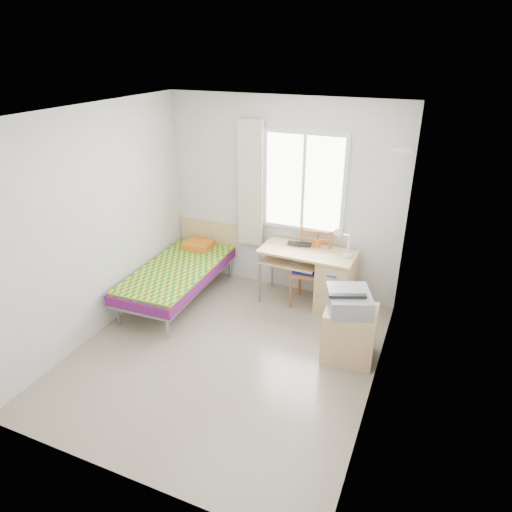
{
  "coord_description": "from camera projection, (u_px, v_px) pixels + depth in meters",
  "views": [
    {
      "loc": [
        1.94,
        -3.7,
        3.16
      ],
      "look_at": [
        0.14,
        0.55,
        1.0
      ],
      "focal_mm": 32.0,
      "sensor_mm": 36.0,
      "label": 1
    }
  ],
  "objects": [
    {
      "name": "window",
      "position": [
        304.0,
        183.0,
        5.79
      ],
      "size": [
        1.1,
        0.04,
        1.3
      ],
      "color": "white",
      "rests_on": "wall_back"
    },
    {
      "name": "printer",
      "position": [
        349.0,
        301.0,
        4.78
      ],
      "size": [
        0.59,
        0.62,
        0.21
      ],
      "rotation": [
        0.0,
        0.0,
        0.38
      ],
      "color": "gray",
      "rests_on": "cabinet"
    },
    {
      "name": "floating_shelf",
      "position": [
        404.0,
        148.0,
        4.84
      ],
      "size": [
        0.2,
        0.32,
        0.03
      ],
      "primitive_type": "cube",
      "color": "white",
      "rests_on": "wall_right"
    },
    {
      "name": "desk",
      "position": [
        331.0,
        279.0,
        5.84
      ],
      "size": [
        1.23,
        0.59,
        0.76
      ],
      "rotation": [
        0.0,
        0.0,
        -0.03
      ],
      "color": "tan",
      "rests_on": "floor"
    },
    {
      "name": "wall_left",
      "position": [
        95.0,
        225.0,
        5.12
      ],
      "size": [
        0.0,
        3.5,
        3.5
      ],
      "primitive_type": "plane",
      "rotation": [
        1.57,
        0.0,
        1.57
      ],
      "color": "silver",
      "rests_on": "ground"
    },
    {
      "name": "laptop",
      "position": [
        299.0,
        245.0,
        5.92
      ],
      "size": [
        0.34,
        0.24,
        0.03
      ],
      "primitive_type": "imported",
      "rotation": [
        0.0,
        0.0,
        0.12
      ],
      "color": "black",
      "rests_on": "desk"
    },
    {
      "name": "floor",
      "position": [
        226.0,
        354.0,
        5.11
      ],
      "size": [
        3.5,
        3.5,
        0.0
      ],
      "primitive_type": "plane",
      "color": "#BCAD93",
      "rests_on": "ground"
    },
    {
      "name": "book",
      "position": [
        294.0,
        261.0,
        5.92
      ],
      "size": [
        0.17,
        0.23,
        0.02
      ],
      "primitive_type": "imported",
      "rotation": [
        0.0,
        0.0,
        -0.04
      ],
      "color": "gray",
      "rests_on": "desk"
    },
    {
      "name": "pen_cup",
      "position": [
        317.0,
        243.0,
        5.89
      ],
      "size": [
        0.09,
        0.09,
        0.1
      ],
      "primitive_type": "cylinder",
      "rotation": [
        0.0,
        0.0,
        0.1
      ],
      "color": "orange",
      "rests_on": "desk"
    },
    {
      "name": "cabinet",
      "position": [
        349.0,
        333.0,
        4.95
      ],
      "size": [
        0.59,
        0.54,
        0.6
      ],
      "rotation": [
        0.0,
        0.0,
        0.09
      ],
      "color": "#DAB070",
      "rests_on": "floor"
    },
    {
      "name": "ceiling",
      "position": [
        217.0,
        113.0,
        4.01
      ],
      "size": [
        3.5,
        3.5,
        0.0
      ],
      "primitive_type": "plane",
      "rotation": [
        3.14,
        0.0,
        0.0
      ],
      "color": "white",
      "rests_on": "wall_back"
    },
    {
      "name": "wall_right",
      "position": [
        385.0,
        277.0,
        3.99
      ],
      "size": [
        0.0,
        3.5,
        3.5
      ],
      "primitive_type": "plane",
      "rotation": [
        1.57,
        0.0,
        -1.57
      ],
      "color": "silver",
      "rests_on": "ground"
    },
    {
      "name": "wall_back",
      "position": [
        282.0,
        198.0,
        6.02
      ],
      "size": [
        3.2,
        0.0,
        3.2
      ],
      "primitive_type": "plane",
      "rotation": [
        1.57,
        0.0,
        0.0
      ],
      "color": "silver",
      "rests_on": "ground"
    },
    {
      "name": "bed",
      "position": [
        181.0,
        270.0,
        6.1
      ],
      "size": [
        0.94,
        1.93,
        0.82
      ],
      "rotation": [
        0.0,
        0.0,
        0.03
      ],
      "color": "gray",
      "rests_on": "floor"
    },
    {
      "name": "curtain",
      "position": [
        251.0,
        185.0,
        6.04
      ],
      "size": [
        0.35,
        0.05,
        1.7
      ],
      "primitive_type": "cube",
      "color": "beige",
      "rests_on": "wall_back"
    },
    {
      "name": "chair",
      "position": [
        312.0,
        264.0,
        5.91
      ],
      "size": [
        0.48,
        0.48,
        1.0
      ],
      "rotation": [
        0.0,
        0.0,
        0.13
      ],
      "color": "#9A511D",
      "rests_on": "floor"
    },
    {
      "name": "task_lamp",
      "position": [
        342.0,
        240.0,
        5.46
      ],
      "size": [
        0.23,
        0.32,
        0.41
      ],
      "rotation": [
        0.0,
        0.0,
        -0.16
      ],
      "color": "white",
      "rests_on": "desk"
    }
  ]
}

